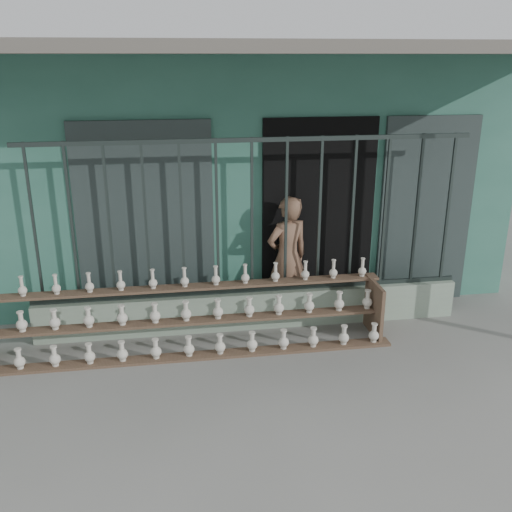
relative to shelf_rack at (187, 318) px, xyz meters
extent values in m
plane|color=slate|center=(0.79, -0.88, -0.36)|extent=(60.00, 60.00, 0.00)
cube|color=#326A58|center=(0.79, 3.42, 1.24)|extent=(7.00, 5.00, 3.20)
cube|color=black|center=(1.69, 0.94, 0.84)|extent=(1.40, 0.12, 2.40)
cube|color=#232E2D|center=(-0.41, 0.90, 0.84)|extent=(1.60, 0.08, 2.40)
cube|color=#232E2D|center=(3.09, 0.90, 0.84)|extent=(1.20, 0.08, 2.40)
cube|color=#59544C|center=(0.79, 0.32, 2.79)|extent=(7.40, 2.00, 0.12)
cube|color=gray|center=(0.79, 0.42, -0.14)|extent=(5.00, 0.20, 0.45)
cube|color=#283330|center=(-1.56, 0.42, 0.99)|extent=(0.03, 0.03, 1.80)
cube|color=#283330|center=(-1.17, 0.42, 0.99)|extent=(0.03, 0.03, 1.80)
cube|color=#283330|center=(-0.78, 0.42, 0.99)|extent=(0.03, 0.03, 1.80)
cube|color=#283330|center=(-0.39, 0.42, 0.99)|extent=(0.03, 0.03, 1.80)
cube|color=#283330|center=(0.00, 0.42, 0.99)|extent=(0.03, 0.03, 1.80)
cube|color=#283330|center=(0.40, 0.42, 0.99)|extent=(0.03, 0.03, 1.80)
cube|color=#283330|center=(0.79, 0.42, 0.99)|extent=(0.03, 0.03, 1.80)
cube|color=#283330|center=(1.18, 0.42, 0.99)|extent=(0.03, 0.03, 1.80)
cube|color=#283330|center=(1.57, 0.42, 0.99)|extent=(0.03, 0.03, 1.80)
cube|color=#283330|center=(1.96, 0.42, 0.99)|extent=(0.03, 0.03, 1.80)
cube|color=#283330|center=(2.35, 0.42, 0.99)|extent=(0.03, 0.03, 1.80)
cube|color=#283330|center=(2.75, 0.42, 0.99)|extent=(0.03, 0.03, 1.80)
cube|color=#283330|center=(3.14, 0.42, 0.99)|extent=(0.03, 0.03, 1.80)
cube|color=#283330|center=(0.79, 0.42, 1.86)|extent=(5.00, 0.04, 0.05)
cube|color=#283330|center=(0.79, 0.42, 0.11)|extent=(5.00, 0.04, 0.05)
cube|color=brown|center=(0.00, -0.23, -0.35)|extent=(4.50, 0.18, 0.03)
cube|color=brown|center=(0.00, 0.02, -0.05)|extent=(4.50, 0.18, 0.03)
cube|color=brown|center=(0.00, 0.27, 0.25)|extent=(4.50, 0.18, 0.03)
cube|color=brown|center=(2.15, 0.02, -0.04)|extent=(0.04, 0.55, 0.64)
imported|color=brown|center=(1.26, 0.67, 0.40)|extent=(0.65, 0.53, 1.52)
camera|label=1|loc=(-0.12, -5.70, 2.71)|focal=40.00mm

